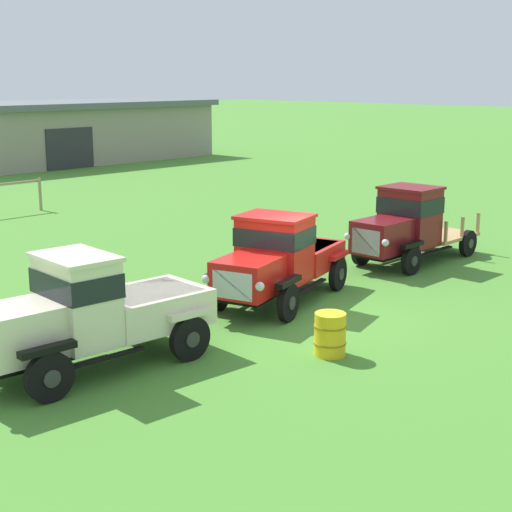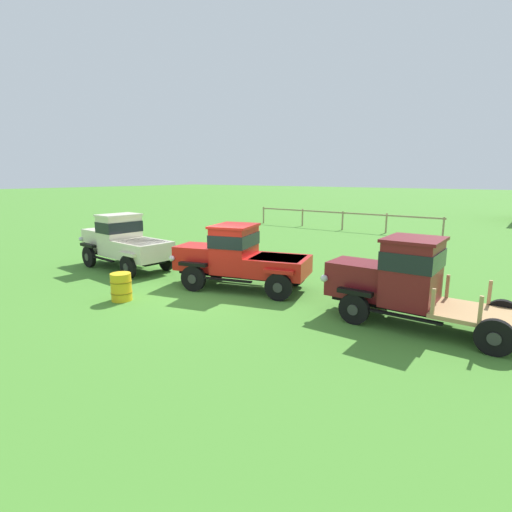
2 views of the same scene
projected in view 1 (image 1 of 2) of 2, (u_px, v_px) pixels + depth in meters
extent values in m
plane|color=#47842D|center=(309.00, 315.00, 18.09)|extent=(240.00, 240.00, 0.00)
cube|color=gray|center=(73.00, 134.00, 50.39)|extent=(17.68, 7.31, 3.44)
cube|color=#565B60|center=(71.00, 104.00, 49.96)|extent=(18.28, 8.11, 0.36)
cube|color=#2D2D33|center=(70.00, 149.00, 46.15)|extent=(3.20, 0.08, 2.40)
cylinder|color=#997F60|center=(40.00, 194.00, 32.01)|extent=(0.12, 0.12, 1.33)
cylinder|color=black|center=(50.00, 377.00, 13.18)|extent=(0.89, 0.23, 0.88)
cylinder|color=#2D2D2D|center=(52.00, 379.00, 13.11)|extent=(0.31, 0.05, 0.31)
cylinder|color=black|center=(4.00, 351.00, 14.44)|extent=(0.89, 0.23, 0.88)
cylinder|color=#2D2D2D|center=(2.00, 350.00, 14.51)|extent=(0.31, 0.05, 0.31)
cylinder|color=black|center=(190.00, 338.00, 15.13)|extent=(0.89, 0.23, 0.88)
cylinder|color=#2D2D2D|center=(193.00, 340.00, 15.06)|extent=(0.31, 0.05, 0.31)
cylinder|color=black|center=(139.00, 318.00, 16.38)|extent=(0.89, 0.23, 0.88)
cylinder|color=#2D2D2D|center=(137.00, 317.00, 16.45)|extent=(0.31, 0.05, 0.31)
cube|color=black|center=(92.00, 342.00, 14.67)|extent=(4.43, 1.27, 0.12)
cube|color=beige|center=(11.00, 334.00, 13.52)|extent=(1.68, 1.33, 0.92)
cube|color=black|center=(48.00, 350.00, 13.07)|extent=(1.03, 0.27, 0.12)
cube|color=black|center=(2.00, 325.00, 14.33)|extent=(1.03, 0.27, 0.12)
cube|color=beige|center=(77.00, 301.00, 14.31)|extent=(1.14, 1.60, 1.58)
cube|color=black|center=(76.00, 282.00, 14.23)|extent=(1.19, 1.64, 0.44)
cube|color=beige|center=(75.00, 257.00, 14.12)|extent=(1.25, 1.68, 0.08)
cube|color=black|center=(109.00, 357.00, 13.95)|extent=(1.46, 0.24, 0.05)
cube|color=black|center=(62.00, 334.00, 15.19)|extent=(1.46, 0.24, 0.05)
cube|color=beige|center=(150.00, 308.00, 15.44)|extent=(2.23, 1.75, 0.70)
cube|color=black|center=(149.00, 292.00, 15.37)|extent=(1.87, 1.48, 0.06)
cube|color=beige|center=(190.00, 314.00, 15.02)|extent=(0.98, 0.27, 0.12)
cube|color=beige|center=(138.00, 296.00, 16.27)|extent=(0.98, 0.27, 0.12)
cylinder|color=black|center=(288.00, 303.00, 17.54)|extent=(0.88, 0.40, 0.87)
cylinder|color=#2D2D2D|center=(292.00, 303.00, 17.49)|extent=(0.30, 0.11, 0.30)
cylinder|color=black|center=(219.00, 293.00, 18.35)|extent=(0.88, 0.40, 0.87)
cylinder|color=#2D2D2D|center=(216.00, 292.00, 18.39)|extent=(0.30, 0.11, 0.30)
cylinder|color=black|center=(338.00, 274.00, 20.10)|extent=(0.88, 0.40, 0.87)
cylinder|color=#2D2D2D|center=(341.00, 274.00, 20.06)|extent=(0.30, 0.11, 0.30)
cylinder|color=black|center=(275.00, 266.00, 20.91)|extent=(0.88, 0.40, 0.87)
cylinder|color=#2D2D2D|center=(272.00, 266.00, 20.96)|extent=(0.30, 0.11, 0.30)
cube|color=black|center=(279.00, 281.00, 19.08)|extent=(4.35, 2.12, 0.12)
cube|color=red|center=(248.00, 276.00, 17.63)|extent=(1.78, 1.61, 0.82)
cube|color=silver|center=(233.00, 285.00, 17.02)|extent=(0.33, 0.96, 0.62)
sphere|color=silver|center=(260.00, 286.00, 16.69)|extent=(0.20, 0.20, 0.20)
sphere|color=silver|center=(206.00, 279.00, 17.30)|extent=(0.20, 0.20, 0.20)
cube|color=black|center=(288.00, 282.00, 17.43)|extent=(1.02, 0.47, 0.12)
cube|color=black|center=(219.00, 273.00, 18.24)|extent=(1.02, 0.47, 0.12)
cube|color=red|center=(275.00, 250.00, 18.70)|extent=(1.58, 1.84, 1.53)
cube|color=black|center=(275.00, 236.00, 18.63)|extent=(1.64, 1.89, 0.43)
cube|color=red|center=(275.00, 217.00, 18.52)|extent=(1.71, 1.94, 0.08)
cube|color=black|center=(310.00, 287.00, 18.60)|extent=(1.64, 0.59, 0.05)
cube|color=black|center=(245.00, 278.00, 19.39)|extent=(1.64, 0.59, 0.05)
cube|color=red|center=(302.00, 255.00, 20.16)|extent=(2.31, 2.12, 0.60)
cube|color=black|center=(302.00, 245.00, 20.09)|extent=(1.95, 1.79, 0.06)
cube|color=red|center=(338.00, 255.00, 19.99)|extent=(0.98, 0.46, 0.12)
cube|color=red|center=(276.00, 248.00, 20.80)|extent=(0.98, 0.46, 0.12)
cylinder|color=black|center=(411.00, 261.00, 21.66)|extent=(0.81, 0.17, 0.81)
cylinder|color=#2D2D2D|center=(414.00, 261.00, 21.59)|extent=(0.28, 0.03, 0.28)
cylinder|color=black|center=(362.00, 251.00, 22.78)|extent=(0.81, 0.17, 0.81)
cylinder|color=#2D2D2D|center=(359.00, 251.00, 22.85)|extent=(0.28, 0.03, 0.28)
cylinder|color=black|center=(468.00, 243.00, 23.90)|extent=(0.81, 0.17, 0.81)
cylinder|color=#2D2D2D|center=(471.00, 244.00, 23.83)|extent=(0.28, 0.03, 0.28)
cylinder|color=black|center=(420.00, 236.00, 25.02)|extent=(0.81, 0.17, 0.81)
cylinder|color=#2D2D2D|center=(418.00, 235.00, 25.09)|extent=(0.28, 0.03, 0.28)
cube|color=black|center=(414.00, 245.00, 23.23)|extent=(4.53, 0.94, 0.12)
cube|color=maroon|center=(382.00, 236.00, 21.92)|extent=(1.56, 1.18, 0.93)
cube|color=silver|center=(366.00, 242.00, 21.40)|extent=(0.06, 0.92, 0.70)
sphere|color=silver|center=(385.00, 243.00, 20.96)|extent=(0.20, 0.20, 0.20)
sphere|color=silver|center=(348.00, 236.00, 21.80)|extent=(0.20, 0.20, 0.20)
cube|color=black|center=(412.00, 245.00, 21.55)|extent=(0.93, 0.20, 0.12)
cube|color=black|center=(362.00, 236.00, 22.68)|extent=(0.93, 0.20, 0.12)
cube|color=maroon|center=(410.00, 217.00, 22.82)|extent=(1.23, 1.48, 1.65)
cube|color=black|center=(410.00, 205.00, 22.74)|extent=(1.28, 1.52, 0.46)
cube|color=maroon|center=(411.00, 188.00, 22.62)|extent=(1.35, 1.55, 0.08)
cube|color=black|center=(435.00, 251.00, 22.56)|extent=(1.71, 0.15, 0.05)
cube|color=black|center=(387.00, 243.00, 23.66)|extent=(1.71, 0.15, 0.05)
cube|color=tan|center=(438.00, 235.00, 24.19)|extent=(2.16, 1.69, 0.10)
cube|color=tan|center=(446.00, 231.00, 22.89)|extent=(0.08, 0.08, 0.62)
cube|color=tan|center=(400.00, 225.00, 23.96)|extent=(0.08, 0.08, 0.62)
cube|color=tan|center=(462.00, 227.00, 23.57)|extent=(0.08, 0.08, 0.62)
cube|color=tan|center=(417.00, 220.00, 24.64)|extent=(0.08, 0.08, 0.62)
cube|color=tan|center=(478.00, 223.00, 24.26)|extent=(0.08, 0.08, 0.62)
cube|color=tan|center=(433.00, 216.00, 25.33)|extent=(0.08, 0.08, 0.62)
cylinder|color=gold|center=(330.00, 334.00, 15.41)|extent=(0.62, 0.62, 0.86)
cylinder|color=#896E0F|center=(330.00, 326.00, 15.37)|extent=(0.65, 0.65, 0.03)
cylinder|color=#896E0F|center=(330.00, 342.00, 15.45)|extent=(0.65, 0.65, 0.03)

